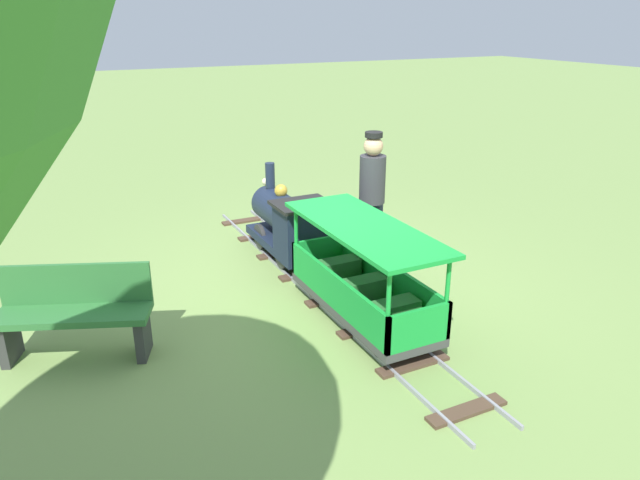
{
  "coord_description": "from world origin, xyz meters",
  "views": [
    {
      "loc": [
        -2.67,
        -5.36,
        2.84
      ],
      "look_at": [
        0.0,
        0.02,
        0.55
      ],
      "focal_mm": 33.23,
      "sensor_mm": 36.0,
      "label": 1
    }
  ],
  "objects": [
    {
      "name": "park_bench",
      "position": [
        -2.55,
        -0.31,
        0.42
      ],
      "size": [
        1.36,
        0.86,
        0.82
      ],
      "color": "#2D6B33",
      "rests_on": "ground_plane"
    },
    {
      "name": "passenger_car",
      "position": [
        0.0,
        -0.9,
        0.42
      ],
      "size": [
        0.75,
        2.0,
        0.97
      ],
      "color": "#3F3F3F",
      "rests_on": "ground_plane"
    },
    {
      "name": "conductor_person",
      "position": [
        0.8,
        0.28,
        0.96
      ],
      "size": [
        0.3,
        0.3,
        1.62
      ],
      "color": "#282D47",
      "rests_on": "ground_plane"
    },
    {
      "name": "track",
      "position": [
        0.0,
        -0.0,
        0.02
      ],
      "size": [
        0.69,
        5.7,
        0.04
      ],
      "color": "gray",
      "rests_on": "ground_plane"
    },
    {
      "name": "ground_plane",
      "position": [
        0.0,
        0.0,
        0.0
      ],
      "size": [
        60.0,
        60.0,
        0.0
      ],
      "primitive_type": "plane",
      "color": "#75934C"
    },
    {
      "name": "locomotive",
      "position": [
        0.0,
        0.87,
        0.49
      ],
      "size": [
        0.65,
        1.45,
        1.06
      ],
      "color": "#192338",
      "rests_on": "ground_plane"
    }
  ]
}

